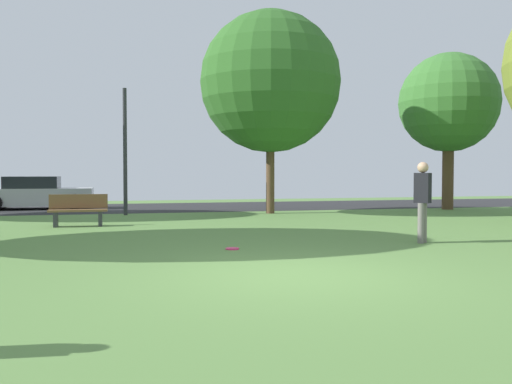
# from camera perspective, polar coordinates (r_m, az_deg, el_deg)

# --- Properties ---
(ground_plane) EXTENTS (44.00, 44.00, 0.00)m
(ground_plane) POSITION_cam_1_polar(r_m,az_deg,el_deg) (8.18, 3.69, -8.72)
(ground_plane) COLOR #5B8442
(road_strip) EXTENTS (44.00, 6.40, 0.01)m
(road_strip) POSITION_cam_1_polar(r_m,az_deg,el_deg) (23.83, -8.05, -1.59)
(road_strip) COLOR #28282B
(road_strip) RESTS_ON ground_plane
(oak_tree_center) EXTENTS (5.18, 5.18, 7.43)m
(oak_tree_center) POSITION_cam_1_polar(r_m,az_deg,el_deg) (20.36, 1.52, 11.44)
(oak_tree_center) COLOR brown
(oak_tree_center) RESTS_ON ground_plane
(maple_tree_near) EXTENTS (4.02, 4.02, 6.37)m
(maple_tree_near) POSITION_cam_1_polar(r_m,az_deg,el_deg) (23.74, 19.58, 8.77)
(maple_tree_near) COLOR brown
(maple_tree_near) RESTS_ON ground_plane
(person_thrower) EXTENTS (0.37, 0.39, 1.75)m
(person_thrower) POSITION_cam_1_polar(r_m,az_deg,el_deg) (12.27, 17.08, -0.60)
(person_thrower) COLOR slate
(person_thrower) RESTS_ON ground_plane
(frisbee_disc) EXTENTS (0.27, 0.27, 0.03)m
(frisbee_disc) POSITION_cam_1_polar(r_m,az_deg,el_deg) (10.86, -2.51, -5.96)
(frisbee_disc) COLOR #EA2D6B
(frisbee_disc) RESTS_ON ground_plane
(parked_car_silver) EXTENTS (4.33, 2.01, 1.35)m
(parked_car_silver) POSITION_cam_1_polar(r_m,az_deg,el_deg) (24.21, -22.00, -0.19)
(parked_car_silver) COLOR #B7B7BC
(parked_car_silver) RESTS_ON ground_plane
(park_bench) EXTENTS (1.60, 0.45, 0.90)m
(park_bench) POSITION_cam_1_polar(r_m,az_deg,el_deg) (16.16, -18.15, -1.80)
(park_bench) COLOR brown
(park_bench) RESTS_ON ground_plane
(street_lamp_post) EXTENTS (0.14, 0.14, 4.50)m
(street_lamp_post) POSITION_cam_1_polar(r_m,az_deg,el_deg) (19.87, -13.58, 4.12)
(street_lamp_post) COLOR #2D2D33
(street_lamp_post) RESTS_ON ground_plane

